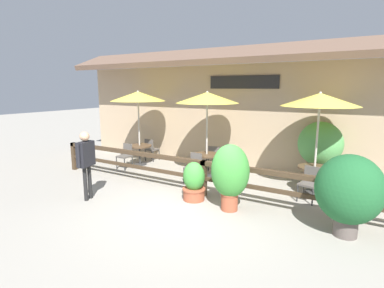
# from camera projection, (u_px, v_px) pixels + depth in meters

# --- Properties ---
(ground_plane) EXTENTS (60.00, 60.00, 0.00)m
(ground_plane) POSITION_uv_depth(u_px,v_px,m) (182.00, 209.00, 7.05)
(ground_plane) COLOR gray
(building_facade) EXTENTS (14.28, 1.49, 4.23)m
(building_facade) POSITION_uv_depth(u_px,v_px,m) (247.00, 107.00, 10.12)
(building_facade) COLOR tan
(building_facade) RESTS_ON ground
(patio_railing) EXTENTS (10.40, 0.14, 0.95)m
(patio_railing) POSITION_uv_depth(u_px,v_px,m) (204.00, 170.00, 7.81)
(patio_railing) COLOR #3D2D1E
(patio_railing) RESTS_ON ground
(patio_umbrella_near) EXTENTS (1.97, 1.97, 2.72)m
(patio_umbrella_near) POSITION_uv_depth(u_px,v_px,m) (138.00, 96.00, 10.70)
(patio_umbrella_near) COLOR #B7B2A8
(patio_umbrella_near) RESTS_ON ground
(dining_table_near) EXTENTS (0.88, 0.88, 0.73)m
(dining_table_near) POSITION_uv_depth(u_px,v_px,m) (140.00, 149.00, 11.06)
(dining_table_near) COLOR #4C3826
(dining_table_near) RESTS_ON ground
(chair_near_streetside) EXTENTS (0.43, 0.43, 0.88)m
(chair_near_streetside) POSITION_uv_depth(u_px,v_px,m) (126.00, 155.00, 10.54)
(chair_near_streetside) COLOR #514C47
(chair_near_streetside) RESTS_ON ground
(chair_near_wallside) EXTENTS (0.42, 0.42, 0.88)m
(chair_near_wallside) POSITION_uv_depth(u_px,v_px,m) (151.00, 148.00, 11.65)
(chair_near_wallside) COLOR #514C47
(chair_near_wallside) RESTS_ON ground
(patio_umbrella_middle) EXTENTS (1.97, 1.97, 2.72)m
(patio_umbrella_middle) POSITION_uv_depth(u_px,v_px,m) (207.00, 98.00, 9.25)
(patio_umbrella_middle) COLOR #B7B2A8
(patio_umbrella_middle) RESTS_ON ground
(dining_table_middle) EXTENTS (0.88, 0.88, 0.73)m
(dining_table_middle) POSITION_uv_depth(u_px,v_px,m) (207.00, 158.00, 9.61)
(dining_table_middle) COLOR #4C3826
(dining_table_middle) RESTS_ON ground
(chair_middle_streetside) EXTENTS (0.45, 0.45, 0.88)m
(chair_middle_streetside) POSITION_uv_depth(u_px,v_px,m) (194.00, 166.00, 9.04)
(chair_middle_streetside) COLOR #514C47
(chair_middle_streetside) RESTS_ON ground
(chair_middle_wallside) EXTENTS (0.45, 0.45, 0.88)m
(chair_middle_wallside) POSITION_uv_depth(u_px,v_px,m) (215.00, 156.00, 10.27)
(chair_middle_wallside) COLOR #514C47
(chair_middle_wallside) RESTS_ON ground
(patio_umbrella_far) EXTENTS (1.97, 1.97, 2.72)m
(patio_umbrella_far) POSITION_uv_depth(u_px,v_px,m) (320.00, 100.00, 7.70)
(patio_umbrella_far) COLOR #B7B2A8
(patio_umbrella_far) RESTS_ON ground
(dining_table_far) EXTENTS (0.88, 0.88, 0.73)m
(dining_table_far) POSITION_uv_depth(u_px,v_px,m) (314.00, 172.00, 8.06)
(dining_table_far) COLOR #4C3826
(dining_table_far) RESTS_ON ground
(chair_far_streetside) EXTENTS (0.50, 0.50, 0.88)m
(chair_far_streetside) POSITION_uv_depth(u_px,v_px,m) (310.00, 182.00, 7.49)
(chair_far_streetside) COLOR #514C47
(chair_far_streetside) RESTS_ON ground
(chair_far_wallside) EXTENTS (0.51, 0.51, 0.88)m
(chair_far_wallside) POSITION_uv_depth(u_px,v_px,m) (317.00, 169.00, 8.67)
(chair_far_wallside) COLOR #514C47
(chair_far_wallside) RESTS_ON ground
(potted_plant_tall_tropical) EXTENTS (0.89, 0.80, 1.57)m
(potted_plant_tall_tropical) POSITION_uv_depth(u_px,v_px,m) (230.00, 173.00, 6.86)
(potted_plant_tall_tropical) COLOR #9E4C33
(potted_plant_tall_tropical) RESTS_ON ground
(potted_plant_corner_fern) EXTENTS (1.23, 1.11, 1.61)m
(potted_plant_corner_fern) POSITION_uv_depth(u_px,v_px,m) (349.00, 191.00, 5.63)
(potted_plant_corner_fern) COLOR #564C47
(potted_plant_corner_fern) RESTS_ON ground
(potted_plant_small_flowering) EXTENTS (0.59, 0.59, 0.99)m
(potted_plant_small_flowering) POSITION_uv_depth(u_px,v_px,m) (194.00, 182.00, 7.57)
(potted_plant_small_flowering) COLOR #9E4C33
(potted_plant_small_flowering) RESTS_ON ground
(potted_plant_broad_leaf) EXTENTS (1.24, 1.12, 1.87)m
(potted_plant_broad_leaf) POSITION_uv_depth(u_px,v_px,m) (320.00, 145.00, 8.60)
(potted_plant_broad_leaf) COLOR brown
(potted_plant_broad_leaf) RESTS_ON ground
(pedestrian) EXTENTS (0.31, 0.60, 1.76)m
(pedestrian) POSITION_uv_depth(u_px,v_px,m) (86.00, 156.00, 7.48)
(pedestrian) COLOR black
(pedestrian) RESTS_ON ground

